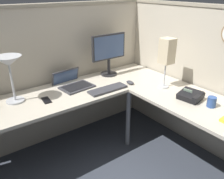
{
  "coord_description": "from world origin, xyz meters",
  "views": [
    {
      "loc": [
        -1.37,
        -1.59,
        1.74
      ],
      "look_at": [
        -0.08,
        0.14,
        0.79
      ],
      "focal_mm": 37.77,
      "sensor_mm": 36.0,
      "label": 1
    }
  ],
  "objects": [
    {
      "name": "keyboard",
      "position": [
        -0.05,
        0.26,
        0.74
      ],
      "size": [
        0.43,
        0.14,
        0.02
      ],
      "primitive_type": "cube",
      "rotation": [
        0.0,
        0.0,
        0.0
      ],
      "color": "#38383D",
      "rests_on": "desk"
    },
    {
      "name": "laptop",
      "position": [
        -0.29,
        0.61,
        0.75
      ],
      "size": [
        0.38,
        0.42,
        0.22
      ],
      "color": "#38383D",
      "rests_on": "desk"
    },
    {
      "name": "office_phone",
      "position": [
        0.46,
        -0.4,
        0.77
      ],
      "size": [
        0.22,
        0.23,
        0.11
      ],
      "color": "black",
      "rests_on": "desk"
    },
    {
      "name": "desk",
      "position": [
        -0.15,
        -0.05,
        0.63
      ],
      "size": [
        2.35,
        2.15,
        0.73
      ],
      "color": "beige",
      "rests_on": "ground"
    },
    {
      "name": "computer_mouse",
      "position": [
        0.25,
        0.25,
        0.75
      ],
      "size": [
        0.06,
        0.1,
        0.03
      ],
      "primitive_type": "ellipsoid",
      "color": "#38383D",
      "rests_on": "desk"
    },
    {
      "name": "cell_phone",
      "position": [
        -0.67,
        0.41,
        0.73
      ],
      "size": [
        0.08,
        0.15,
        0.01
      ],
      "primitive_type": "cube",
      "rotation": [
        0.0,
        0.0,
        -0.1
      ],
      "color": "black",
      "rests_on": "desk"
    },
    {
      "name": "desk_lamp_paper",
      "position": [
        0.49,
        -0.03,
        1.11
      ],
      "size": [
        0.13,
        0.13,
        0.53
      ],
      "color": "#B7BABF",
      "rests_on": "desk"
    },
    {
      "name": "cubicle_wall_right",
      "position": [
        0.87,
        -0.27,
        0.79
      ],
      "size": [
        0.12,
        2.37,
        1.58
      ],
      "color": "#B7AD99",
      "rests_on": "ground"
    },
    {
      "name": "monitor",
      "position": [
        0.24,
        0.64,
        1.02
      ],
      "size": [
        0.46,
        0.2,
        0.5
      ],
      "color": "#232326",
      "rests_on": "desk"
    },
    {
      "name": "desk_lamp_dome",
      "position": [
        -0.91,
        0.57,
        1.09
      ],
      "size": [
        0.24,
        0.24,
        0.44
      ],
      "color": "#B7BABF",
      "rests_on": "desk"
    },
    {
      "name": "coffee_mug",
      "position": [
        0.49,
        -0.6,
        0.78
      ],
      "size": [
        0.08,
        0.08,
        0.1
      ],
      "primitive_type": "cylinder",
      "color": "#2D4C8C",
      "rests_on": "desk"
    },
    {
      "name": "ground_plane",
      "position": [
        0.0,
        0.0,
        0.0
      ],
      "size": [
        6.8,
        6.8,
        0.0
      ],
      "primitive_type": "plane",
      "color": "#383D47"
    },
    {
      "name": "cubicle_wall_back",
      "position": [
        -0.36,
        0.87,
        0.79
      ],
      "size": [
        2.57,
        0.12,
        1.58
      ],
      "color": "#B7AD99",
      "rests_on": "ground"
    }
  ]
}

